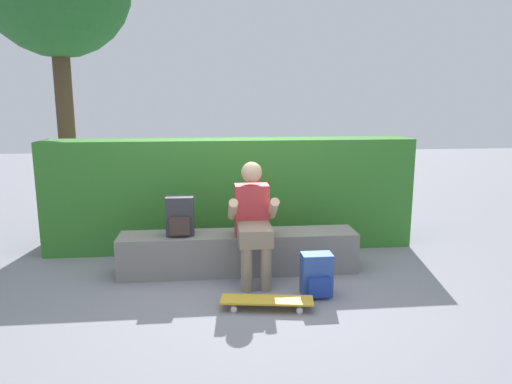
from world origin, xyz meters
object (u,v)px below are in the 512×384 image
at_px(skateboard_near_person, 267,301).
at_px(backpack_on_bench, 180,216).
at_px(bench_main, 239,252).
at_px(person_skater, 253,218).
at_px(backpack_on_ground, 317,275).

relative_size(skateboard_near_person, backpack_on_bench, 2.05).
bearing_deg(skateboard_near_person, bench_main, 100.99).
height_order(person_skater, backpack_on_ground, person_skater).
distance_m(backpack_on_bench, backpack_on_ground, 1.50).
distance_m(person_skater, backpack_on_ground, 0.85).
distance_m(person_skater, skateboard_near_person, 0.91).
height_order(bench_main, backpack_on_ground, bench_main).
height_order(person_skater, skateboard_near_person, person_skater).
relative_size(backpack_on_bench, backpack_on_ground, 1.00).
xyz_separation_m(skateboard_near_person, backpack_on_bench, (-0.78, 0.92, 0.54)).
relative_size(person_skater, skateboard_near_person, 1.43).
relative_size(bench_main, backpack_on_bench, 6.16).
distance_m(bench_main, backpack_on_ground, 0.96).
xyz_separation_m(bench_main, person_skater, (0.13, -0.21, 0.41)).
relative_size(person_skater, backpack_on_ground, 2.93).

